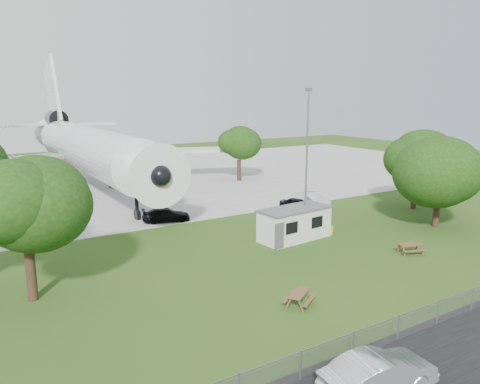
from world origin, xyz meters
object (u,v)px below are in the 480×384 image
picnic_east (410,254)px  airliner (87,147)px  car_centre_sedan (379,374)px  picnic_west (299,305)px  site_cabin (295,223)px

picnic_east → airliner: bearing=129.9°
picnic_east → car_centre_sedan: 18.11m
picnic_west → picnic_east: 12.80m
site_cabin → picnic_east: site_cabin is taller
airliner → site_cabin: size_ratio=6.96×
airliner → car_centre_sedan: size_ratio=9.69×
site_cabin → picnic_west: 12.44m
picnic_east → car_centre_sedan: size_ratio=0.37×
site_cabin → picnic_west: (-7.47, -9.87, -1.31)m
picnic_west → airliner: bearing=59.5°
site_cabin → picnic_east: bearing=-55.5°
airliner → picnic_west: (1.40, -39.83, -5.27)m
site_cabin → car_centre_sedan: 20.22m
car_centre_sedan → picnic_east: bearing=-49.9°
picnic_west → car_centre_sedan: size_ratio=0.37×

